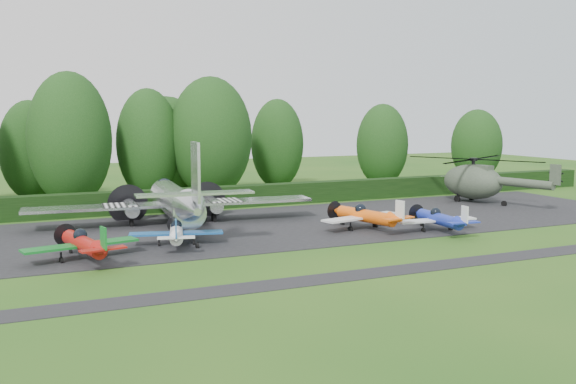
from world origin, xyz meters
name	(u,v)px	position (x,y,z in m)	size (l,w,h in m)	color
ground	(313,253)	(0.00, 0.00, 0.00)	(160.00, 160.00, 0.00)	#215016
apron	(256,227)	(0.00, 10.00, 0.00)	(70.00, 18.00, 0.01)	black
taxiway_verge	(362,275)	(0.00, -6.00, 0.00)	(70.00, 2.00, 0.00)	black
hedgerow	(213,208)	(0.00, 21.00, 0.00)	(90.00, 1.60, 2.00)	black
transport_plane	(177,202)	(-5.59, 12.52, 2.02)	(22.57, 17.31, 7.23)	silver
light_plane_red	(84,243)	(-13.55, 3.52, 1.10)	(6.86, 7.21, 2.64)	#A0130E
light_plane_white	(176,232)	(-7.44, 5.44, 0.99)	(6.18, 6.49, 2.37)	white
light_plane_orange	(366,216)	(7.14, 5.50, 1.12)	(7.01, 7.37, 2.70)	#F15B0E
light_plane_blue	(439,219)	(11.69, 2.55, 1.02)	(6.37, 6.70, 2.45)	#1B2DA4
helicopter	(473,179)	(24.68, 14.25, 2.37)	(13.68, 16.02, 4.41)	#364132
sign_board	(455,182)	(27.20, 20.15, 1.36)	(3.57, 0.13, 2.01)	#3F3326
tree_0	(70,139)	(-11.82, 27.92, 6.35)	(7.77, 7.77, 12.72)	black
tree_3	(31,150)	(-15.09, 33.89, 5.05)	(6.10, 6.10, 10.13)	black
tree_4	(211,137)	(2.23, 28.63, 6.28)	(8.57, 8.57, 12.59)	black
tree_6	(277,144)	(11.68, 33.17, 5.21)	(6.15, 6.15, 10.44)	black
tree_7	(148,144)	(-3.98, 30.18, 5.66)	(6.49, 6.49, 11.34)	black
tree_8	(476,145)	(38.68, 30.39, 4.63)	(6.52, 6.52, 9.28)	black
tree_9	(382,145)	(24.23, 30.27, 4.94)	(6.20, 6.20, 9.91)	black
tree_10	(166,146)	(-1.47, 32.82, 5.30)	(8.94, 8.94, 10.61)	black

